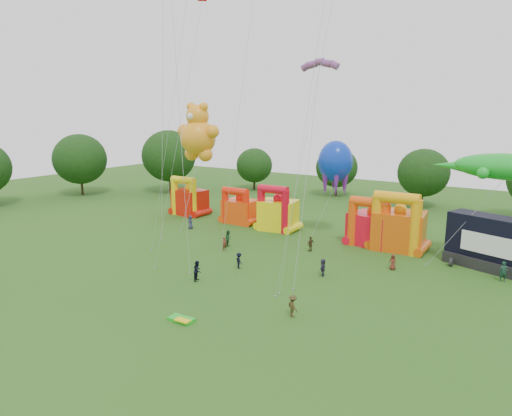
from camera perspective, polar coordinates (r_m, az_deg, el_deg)
The scene contains 24 objects.
ground at distance 36.91m, azimuth -14.60°, elevation -13.11°, with size 160.00×160.00×0.00m, color #285818.
tree_ring at distance 36.01m, azimuth -15.66°, elevation -3.21°, with size 122.00×124.08×12.07m.
bouncy_castle_0 at distance 70.25m, azimuth -8.41°, elevation 1.02°, with size 5.22×4.44×6.00m.
bouncy_castle_1 at distance 64.33m, azimuth -2.05°, elevation -0.13°, with size 4.53×3.65×5.18m.
bouncy_castle_2 at distance 60.39m, azimuth 2.67°, elevation -0.58°, with size 5.22×4.45×6.15m.
bouncy_castle_3 at distance 55.17m, azimuth 14.24°, elevation -2.25°, with size 5.66×4.91×5.89m.
bouncy_castle_4 at distance 54.12m, azimuth 17.37°, elevation -2.34°, with size 5.97×4.99×6.82m.
stage_trailer at distance 51.11m, azimuth 27.40°, elevation -3.96°, with size 8.98×5.75×5.35m.
teddy_bear_kite at distance 63.42m, azimuth -7.51°, elevation 7.29°, with size 6.91×7.76×16.78m.
gecko_kite at distance 50.55m, azimuth 26.04°, elevation 0.31°, with size 12.96×6.22×11.59m.
octopus_kite at distance 57.02m, azimuth 9.45°, elevation 3.74°, with size 4.27×6.72×12.09m.
parafoil_kites at distance 49.17m, azimuth -7.39°, elevation 9.93°, with size 26.53×13.25×32.08m.
diamond_kites at distance 45.47m, azimuth -2.45°, elevation 12.12°, with size 21.13×14.74×37.48m.
folded_kite_bundle at distance 35.62m, azimuth -9.29°, elevation -13.58°, with size 2.05×1.19×0.31m.
spectator_0 at distance 61.83m, azimuth -8.20°, elevation -1.76°, with size 0.90×0.58×1.84m, color #2A2D46.
spectator_1 at distance 51.80m, azimuth -3.96°, elevation -4.48°, with size 0.58×0.38×1.59m, color maroon.
spectator_2 at distance 53.19m, azimuth -3.45°, elevation -3.82°, with size 0.96×0.75×1.97m, color #1A4223.
spectator_3 at distance 45.97m, azimuth -2.13°, elevation -6.58°, with size 1.04×0.60×1.62m, color black.
spectator_4 at distance 51.73m, azimuth 6.84°, elevation -4.48°, with size 1.01×0.42×1.73m, color #44321B.
spectator_5 at distance 44.39m, azimuth 8.35°, elevation -7.34°, with size 1.57×0.50×1.69m, color #2A243C.
spectator_6 at distance 47.53m, azimuth 16.73°, elevation -6.49°, with size 0.77×0.50×1.58m, color maroon.
spectator_7 at distance 48.17m, azimuth 28.55°, elevation -7.01°, with size 0.70×0.46×1.92m, color #163829.
spectator_8 at distance 43.00m, azimuth -7.32°, elevation -7.79°, with size 0.93×0.73×1.92m, color black.
spectator_9 at distance 35.67m, azimuth 4.62°, elevation -12.12°, with size 1.13×0.65×1.75m, color #3D3318.
Camera 1 is at (25.20, -22.18, 15.35)m, focal length 32.00 mm.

